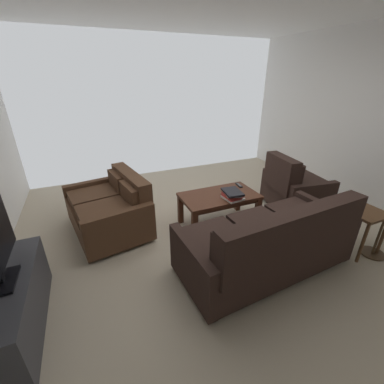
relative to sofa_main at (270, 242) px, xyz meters
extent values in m
cube|color=#B7A88E|center=(0.13, -0.81, -0.38)|extent=(5.40, 5.53, 0.01)
cube|color=white|center=(-2.57, -0.81, 0.99)|extent=(0.12, 5.53, 2.74)
cylinder|color=black|center=(-0.74, -0.48, -0.35)|extent=(0.05, 0.05, 0.06)
cylinder|color=black|center=(0.79, -0.38, -0.35)|extent=(0.05, 0.05, 0.06)
cylinder|color=black|center=(-0.79, 0.24, -0.35)|extent=(0.05, 0.05, 0.06)
cylinder|color=black|center=(0.75, 0.33, -0.35)|extent=(0.05, 0.05, 0.06)
cube|color=black|center=(0.00, -0.07, -0.13)|extent=(1.75, 0.94, 0.38)
cube|color=black|center=(-0.56, -0.13, 0.12)|extent=(0.57, 0.77, 0.10)
cube|color=black|center=(0.01, -0.09, 0.12)|extent=(0.57, 0.77, 0.10)
cube|color=black|center=(0.57, -0.06, 0.12)|extent=(0.57, 0.77, 0.10)
cube|color=black|center=(-0.02, 0.29, 0.27)|extent=(1.71, 0.28, 0.51)
cube|color=black|center=(-0.58, 0.14, 0.27)|extent=(0.52, 0.15, 0.37)
cube|color=black|center=(-0.01, 0.18, 0.27)|extent=(0.52, 0.15, 0.37)
cube|color=black|center=(0.55, 0.21, 0.27)|extent=(0.52, 0.15, 0.37)
cube|color=black|center=(-0.89, -0.13, -0.06)|extent=(0.15, 0.84, 0.54)
cube|color=black|center=(0.90, -0.02, -0.06)|extent=(0.15, 0.84, 0.54)
cylinder|color=black|center=(1.96, -1.89, -0.35)|extent=(0.06, 0.06, 0.06)
cylinder|color=black|center=(1.80, -1.02, -0.35)|extent=(0.06, 0.06, 0.06)
cylinder|color=black|center=(1.23, -2.02, -0.35)|extent=(0.06, 0.06, 0.06)
cylinder|color=black|center=(1.07, -1.15, -0.35)|extent=(0.06, 0.06, 0.06)
cube|color=#4C301E|center=(1.52, -1.52, -0.14)|extent=(1.04, 1.18, 0.35)
cube|color=#4C301E|center=(1.58, -1.77, 0.09)|extent=(0.84, 0.61, 0.10)
cube|color=#4C301E|center=(1.49, -1.26, 0.09)|extent=(0.84, 0.61, 0.10)
cube|color=#4C301E|center=(1.15, -1.59, 0.20)|extent=(0.36, 1.06, 0.43)
cube|color=#4C301E|center=(1.31, -1.82, 0.20)|extent=(0.20, 0.48, 0.29)
cube|color=#4C301E|center=(1.21, -1.31, 0.20)|extent=(0.20, 0.48, 0.29)
cube|color=#4C301E|center=(1.62, -2.08, -0.07)|extent=(0.87, 0.25, 0.51)
cube|color=#4C301E|center=(1.42, -0.96, -0.07)|extent=(0.87, 0.25, 0.51)
cube|color=#4C2819|center=(0.03, -1.07, 0.08)|extent=(1.07, 0.60, 0.04)
cube|color=#4C2819|center=(0.03, -1.07, 0.03)|extent=(0.99, 0.54, 0.05)
cube|color=#4C2819|center=(-0.47, -1.33, -0.16)|extent=(0.07, 0.07, 0.43)
cube|color=#4C2819|center=(0.52, -1.33, -0.16)|extent=(0.07, 0.07, 0.43)
cube|color=#4C2819|center=(-0.47, -0.82, -0.16)|extent=(0.07, 0.07, 0.43)
cube|color=#4C2819|center=(0.52, -0.82, -0.16)|extent=(0.07, 0.07, 0.43)
cube|color=brown|center=(-1.24, 0.14, 0.17)|extent=(0.41, 0.41, 0.03)
cylinder|color=brown|center=(-1.42, -0.04, -0.11)|extent=(0.04, 0.04, 0.53)
cylinder|color=brown|center=(-1.07, -0.04, -0.11)|extent=(0.04, 0.04, 0.53)
cylinder|color=brown|center=(-1.42, 0.31, -0.11)|extent=(0.04, 0.04, 0.53)
cylinder|color=brown|center=(-1.07, 0.31, -0.11)|extent=(0.04, 0.04, 0.53)
cylinder|color=#47331E|center=(-1.37, 0.29, -0.36)|extent=(0.28, 0.28, 0.02)
cube|color=#38383D|center=(2.41, -0.24, -0.11)|extent=(0.40, 1.21, 0.53)
cube|color=black|center=(2.43, -0.28, -0.11)|extent=(0.20, 0.24, 0.06)
cube|color=black|center=(2.41, -0.24, 0.16)|extent=(0.20, 0.32, 0.02)
cube|color=black|center=(2.41, -0.24, 0.20)|extent=(0.04, 0.06, 0.06)
cylinder|color=black|center=(-1.66, -0.74, -0.35)|extent=(0.06, 0.06, 0.06)
cylinder|color=black|center=(-1.73, -1.24, -0.35)|extent=(0.06, 0.06, 0.06)
cylinder|color=black|center=(-1.01, -0.83, -0.35)|extent=(0.06, 0.06, 0.06)
cylinder|color=black|center=(-1.08, -1.33, -0.35)|extent=(0.06, 0.06, 0.06)
cube|color=black|center=(-1.37, -1.04, -0.13)|extent=(0.86, 0.76, 0.37)
cube|color=black|center=(-1.39, -1.03, 0.10)|extent=(0.76, 0.70, 0.10)
cube|color=black|center=(-1.05, -1.08, 0.26)|extent=(0.27, 0.68, 0.52)
cube|color=black|center=(-1.15, -1.07, 0.26)|extent=(0.20, 0.61, 0.38)
cube|color=black|center=(-1.32, -0.66, -0.06)|extent=(0.78, 0.21, 0.53)
cube|color=black|center=(-1.42, -1.41, -0.06)|extent=(0.78, 0.21, 0.53)
cube|color=silver|center=(-0.08, -0.89, 0.11)|extent=(0.26, 0.27, 0.02)
cube|color=#C63833|center=(-0.06, -0.89, 0.13)|extent=(0.19, 0.25, 0.02)
cube|color=#C63833|center=(-0.08, -0.91, 0.15)|extent=(0.21, 0.24, 0.02)
cube|color=silver|center=(-0.08, -0.90, 0.17)|extent=(0.25, 0.28, 0.03)
cube|color=black|center=(-0.06, -0.89, 0.20)|extent=(0.25, 0.32, 0.03)
cube|color=black|center=(-0.40, -1.23, 0.11)|extent=(0.06, 0.16, 0.02)
cube|color=#59595B|center=(-0.40, -1.23, 0.12)|extent=(0.04, 0.11, 0.00)
camera|label=1|loc=(1.63, 1.70, 1.61)|focal=23.51mm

